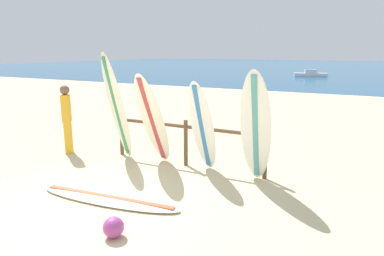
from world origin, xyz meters
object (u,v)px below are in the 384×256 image
Objects in this scene: surfboard_leaning_left at (153,120)px; surfboard_leaning_center at (256,128)px; surfboard_rack at (186,135)px; surfboard_leaning_far_left at (117,107)px; beachgoer_standing at (67,116)px; beach_ball at (113,227)px; surfboard_lying_on_sand at (108,198)px; surfboard_leaning_center_left at (202,127)px; small_boat_offshore at (310,74)px.

surfboard_leaning_left is 0.94× the size of surfboard_leaning_center.
surfboard_leaning_far_left is at bearing -167.24° from surfboard_rack.
surfboard_rack is 0.80m from surfboard_leaning_left.
beachgoer_standing is (-2.47, -0.10, -0.11)m from surfboard_leaning_left.
beachgoer_standing is at bearing 144.16° from beach_ball.
surfboard_lying_on_sand is at bearing -55.40° from surfboard_leaning_far_left.
surfboard_leaning_far_left is 1.27× the size of surfboard_leaning_center_left.
beach_ball is (2.17, -2.77, -1.10)m from surfboard_leaning_far_left.
beachgoer_standing is (-3.05, -0.52, 0.24)m from surfboard_rack.
surfboard_leaning_far_left is at bearing 6.16° from beachgoer_standing.
small_boat_offshore is 11.02× the size of beach_ball.
beach_ball is (1.16, -2.72, -0.90)m from surfboard_leaning_left.
beachgoer_standing is 4.54m from beach_ball.
small_boat_offshore is at bearing 92.62° from surfboard_leaning_left.
surfboard_leaning_center is at bearing -6.34° from surfboard_leaning_center_left.
surfboard_leaning_far_left is at bearing -177.96° from surfboard_leaning_center_left.
surfboard_lying_on_sand is (-2.00, -1.83, -1.07)m from surfboard_leaning_center.
surfboard_rack is at bearing 100.43° from beach_ball.
surfboard_leaning_left is 2.28m from surfboard_leaning_center.
surfboard_leaning_far_left is 2.16m from surfboard_leaning_center_left.
surfboard_leaning_left is 0.65× the size of small_boat_offshore.
surfboard_leaning_center_left reaches higher than surfboard_lying_on_sand.
beachgoer_standing is 0.52× the size of small_boat_offshore.
surfboard_leaning_left is at bearing -87.38° from small_boat_offshore.
surfboard_leaning_center is 30.35m from small_boat_offshore.
beach_ball is at bearing -85.58° from small_boat_offshore.
surfboard_leaning_center is (2.28, 0.00, 0.06)m from surfboard_leaning_left.
surfboard_rack is at bearing 152.36° from surfboard_leaning_center_left.
surfboard_rack is at bearing 166.33° from surfboard_leaning_center.
surfboard_lying_on_sand is at bearing -87.02° from small_boat_offshore.
beachgoer_standing is (-2.75, 1.72, 0.90)m from surfboard_lying_on_sand.
surfboard_leaning_center reaches higher than beachgoer_standing.
surfboard_lying_on_sand is 3.37m from beachgoer_standing.
beach_ball is (0.88, -0.90, 0.11)m from surfboard_lying_on_sand.
surfboard_leaning_far_left is 0.91× the size of surfboard_lying_on_sand.
surfboard_leaning_far_left is at bearing 176.88° from surfboard_leaning_left.
surfboard_leaning_center_left is 1.17m from surfboard_leaning_center.
surfboard_lying_on_sand is at bearing -113.33° from surfboard_leaning_center_left.
surfboard_leaning_left is 0.76× the size of surfboard_lying_on_sand.
surfboard_leaning_left is at bearing -3.12° from surfboard_leaning_far_left.
surfboard_rack is at bearing 12.76° from surfboard_leaning_far_left.
surfboard_leaning_left reaches higher than surfboard_leaning_center_left.
beachgoer_standing is 30.25m from small_boat_offshore.
surfboard_leaning_left is at bearing -179.92° from surfboard_leaning_center.
surfboard_leaning_far_left is at bearing -89.30° from small_boat_offshore.
surfboard_leaning_far_left is 30.08m from small_boat_offshore.
beachgoer_standing reaches higher than small_boat_offshore.
small_boat_offshore is (1.09, 30.22, -0.68)m from beachgoer_standing.
surfboard_leaning_center is 7.54× the size of beach_ball.
surfboard_leaning_far_left reaches higher than surfboard_rack.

